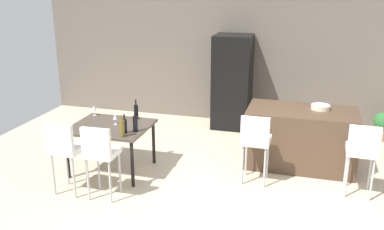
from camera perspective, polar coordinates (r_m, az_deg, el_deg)
ground_plane at (r=6.25m, az=8.78°, el=-9.65°), size 10.00×10.00×0.00m
back_wall at (r=8.64m, az=11.77°, el=8.08°), size 10.00×0.12×2.90m
kitchen_island at (r=6.94m, az=14.33°, el=-2.97°), size 1.68×0.92×0.92m
bar_chair_left at (r=6.11m, az=8.54°, el=-3.11°), size 0.41×0.41×1.05m
bar_chair_middle at (r=6.12m, az=21.88°, el=-4.21°), size 0.41×0.41×1.05m
dining_table at (r=6.58m, az=-10.81°, el=-1.95°), size 1.16×0.98×0.74m
dining_chair_near at (r=6.00m, az=-16.66°, el=-4.08°), size 0.41×0.41×1.05m
dining_chair_far at (r=5.75m, az=-12.20°, el=-4.70°), size 0.41×0.41×1.05m
wine_bottle_inner at (r=6.15m, az=-9.03°, el=-1.45°), size 0.07×0.07×0.29m
wine_bottle_left at (r=6.19m, az=-7.62°, el=-1.13°), size 0.07×0.07×0.32m
wine_bottle_right at (r=6.77m, az=-7.51°, el=0.47°), size 0.07×0.07×0.31m
wine_bottle_near at (r=6.02m, az=-9.37°, el=-1.75°), size 0.07×0.07×0.32m
wine_glass_middle at (r=6.54m, az=-10.27°, el=-0.23°), size 0.07×0.07×0.17m
wine_glass_far at (r=7.05m, az=-12.99°, el=0.92°), size 0.07×0.07×0.17m
refrigerator at (r=8.42m, az=5.42°, el=4.43°), size 0.72×0.68×1.84m
fruit_bowl at (r=6.91m, az=16.85°, el=1.03°), size 0.29×0.29×0.07m
potted_plant at (r=8.56m, az=24.14°, el=-1.21°), size 0.32×0.32×0.53m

